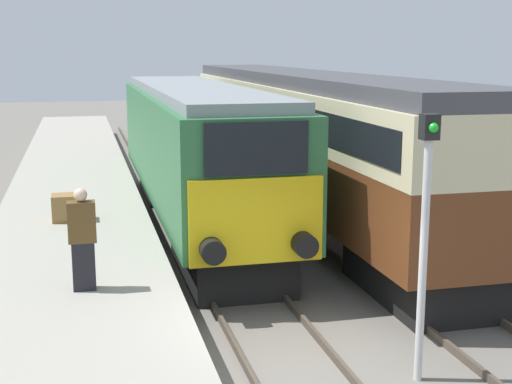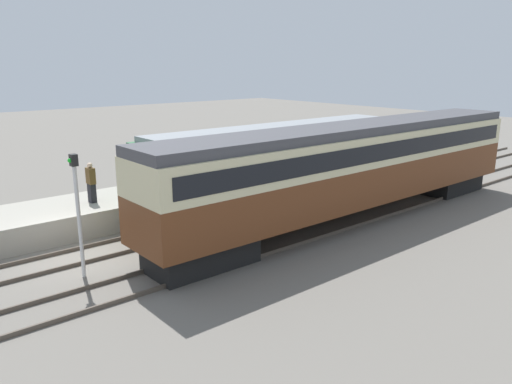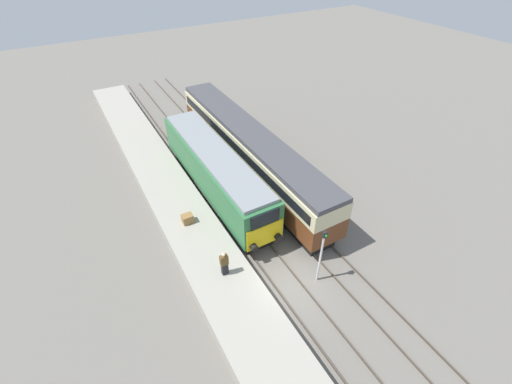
{
  "view_description": "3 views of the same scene",
  "coord_description": "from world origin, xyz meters",
  "px_view_note": "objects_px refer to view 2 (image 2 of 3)",
  "views": [
    {
      "loc": [
        -3.01,
        -9.41,
        4.84
      ],
      "look_at": [
        0.0,
        2.76,
        2.32
      ],
      "focal_mm": 50.0,
      "sensor_mm": 36.0,
      "label": 1
    },
    {
      "loc": [
        16.5,
        -5.7,
        6.58
      ],
      "look_at": [
        1.7,
        6.76,
        1.6
      ],
      "focal_mm": 35.0,
      "sensor_mm": 36.0,
      "label": 2
    },
    {
      "loc": [
        -7.57,
        -9.44,
        16.58
      ],
      "look_at": [
        1.7,
        6.76,
        1.6
      ],
      "focal_mm": 24.0,
      "sensor_mm": 36.0,
      "label": 3
    }
  ],
  "objects_px": {
    "signal_post": "(78,206)",
    "locomotive": "(281,163)",
    "person_on_platform": "(91,183)",
    "passenger_carriage": "(356,163)",
    "luggage_crate": "(190,177)"
  },
  "relations": [
    {
      "from": "locomotive",
      "to": "luggage_crate",
      "type": "xyz_separation_m",
      "value": [
        -3.37,
        -2.85,
        -0.85
      ]
    },
    {
      "from": "locomotive",
      "to": "person_on_platform",
      "type": "relative_size",
      "value": 8.64
    },
    {
      "from": "luggage_crate",
      "to": "person_on_platform",
      "type": "bearing_deg",
      "value": -86.42
    },
    {
      "from": "locomotive",
      "to": "signal_post",
      "type": "distance_m",
      "value": 10.27
    },
    {
      "from": "signal_post",
      "to": "person_on_platform",
      "type": "bearing_deg",
      "value": 153.83
    },
    {
      "from": "person_on_platform",
      "to": "passenger_carriage",
      "type": "bearing_deg",
      "value": 54.07
    },
    {
      "from": "signal_post",
      "to": "locomotive",
      "type": "bearing_deg",
      "value": 99.53
    },
    {
      "from": "passenger_carriage",
      "to": "person_on_platform",
      "type": "bearing_deg",
      "value": -125.93
    },
    {
      "from": "signal_post",
      "to": "passenger_carriage",
      "type": "bearing_deg",
      "value": 81.41
    },
    {
      "from": "passenger_carriage",
      "to": "person_on_platform",
      "type": "relative_size",
      "value": 12.1
    },
    {
      "from": "passenger_carriage",
      "to": "luggage_crate",
      "type": "distance_m",
      "value": 7.94
    },
    {
      "from": "person_on_platform",
      "to": "signal_post",
      "type": "bearing_deg",
      "value": -26.17
    },
    {
      "from": "person_on_platform",
      "to": "signal_post",
      "type": "xyz_separation_m",
      "value": [
        4.76,
        -2.34,
        0.5
      ]
    },
    {
      "from": "person_on_platform",
      "to": "luggage_crate",
      "type": "relative_size",
      "value": 2.38
    },
    {
      "from": "passenger_carriage",
      "to": "luggage_crate",
      "type": "relative_size",
      "value": 28.83
    }
  ]
}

